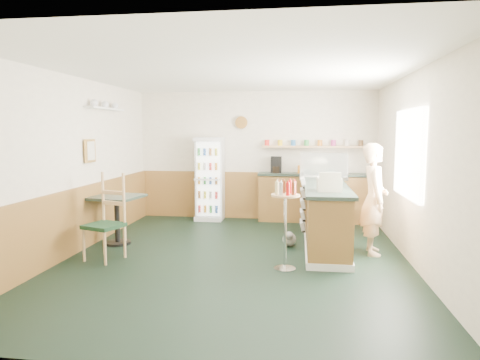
% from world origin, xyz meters
% --- Properties ---
extents(ground, '(6.00, 6.00, 0.00)m').
position_xyz_m(ground, '(0.00, 0.00, 0.00)').
color(ground, black).
rests_on(ground, ground).
extents(room_envelope, '(5.04, 6.02, 2.72)m').
position_xyz_m(room_envelope, '(-0.23, 0.73, 1.52)').
color(room_envelope, '#EEE3CB').
rests_on(room_envelope, ground).
extents(service_counter, '(0.68, 3.01, 1.01)m').
position_xyz_m(service_counter, '(1.35, 1.07, 0.46)').
color(service_counter, olive).
rests_on(service_counter, ground).
extents(back_counter, '(2.24, 0.42, 1.69)m').
position_xyz_m(back_counter, '(1.19, 2.80, 0.55)').
color(back_counter, olive).
rests_on(back_counter, ground).
extents(drinks_fridge, '(0.57, 0.51, 1.74)m').
position_xyz_m(drinks_fridge, '(-0.94, 2.74, 0.87)').
color(drinks_fridge, silver).
rests_on(drinks_fridge, ground).
extents(display_case, '(0.83, 0.44, 0.47)m').
position_xyz_m(display_case, '(1.35, 1.69, 1.24)').
color(display_case, silver).
rests_on(display_case, service_counter).
extents(cash_register, '(0.35, 0.36, 0.19)m').
position_xyz_m(cash_register, '(1.35, 0.17, 1.11)').
color(cash_register, beige).
rests_on(cash_register, service_counter).
extents(shopkeeper, '(0.41, 0.57, 1.69)m').
position_xyz_m(shopkeeper, '(2.05, 0.56, 0.84)').
color(shopkeeper, tan).
rests_on(shopkeeper, ground).
extents(condiment_stand, '(0.39, 0.39, 1.20)m').
position_xyz_m(condiment_stand, '(0.74, -0.39, 0.80)').
color(condiment_stand, silver).
rests_on(condiment_stand, ground).
extents(newspaper_rack, '(0.09, 0.44, 0.88)m').
position_xyz_m(newspaper_rack, '(0.99, 1.01, 0.67)').
color(newspaper_rack, black).
rests_on(newspaper_rack, ground).
extents(cafe_table, '(0.86, 0.86, 0.81)m').
position_xyz_m(cafe_table, '(-2.05, 0.55, 0.57)').
color(cafe_table, black).
rests_on(cafe_table, ground).
extents(cafe_chair, '(0.59, 0.60, 1.26)m').
position_xyz_m(cafe_chair, '(-1.88, -0.20, 0.66)').
color(cafe_chair, black).
rests_on(cafe_chair, ground).
extents(dog_doorstop, '(0.22, 0.29, 0.27)m').
position_xyz_m(dog_doorstop, '(0.78, 0.79, 0.13)').
color(dog_doorstop, gray).
rests_on(dog_doorstop, ground).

